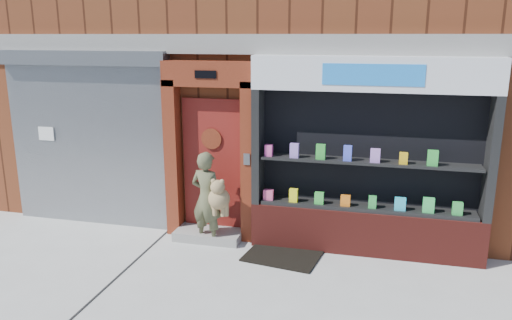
% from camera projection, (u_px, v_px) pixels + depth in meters
% --- Properties ---
extents(ground, '(80.00, 80.00, 0.00)m').
position_uv_depth(ground, '(221.00, 294.00, 6.50)').
color(ground, '#9E9E99').
rests_on(ground, ground).
extents(building, '(12.00, 8.16, 8.00)m').
position_uv_depth(building, '(300.00, 2.00, 11.17)').
color(building, '#5F2A15').
rests_on(building, ground).
extents(shutter_bay, '(3.10, 0.30, 3.04)m').
position_uv_depth(shutter_bay, '(88.00, 128.00, 8.60)').
color(shutter_bay, gray).
rests_on(shutter_bay, ground).
extents(red_door_bay, '(1.52, 0.58, 2.90)m').
position_uv_depth(red_door_bay, '(210.00, 151.00, 8.07)').
color(red_door_bay, '#602010').
rests_on(red_door_bay, ground).
extents(pharmacy_bay, '(3.50, 0.41, 3.00)m').
position_uv_depth(pharmacy_bay, '(368.00, 167.00, 7.47)').
color(pharmacy_bay, '#5E1C16').
rests_on(pharmacy_bay, ground).
extents(woman, '(0.72, 0.50, 1.52)m').
position_uv_depth(woman, '(209.00, 198.00, 7.92)').
color(woman, '#515336').
rests_on(woman, ground).
extents(doormat, '(1.20, 0.93, 0.03)m').
position_uv_depth(doormat, '(282.00, 256.00, 7.59)').
color(doormat, black).
rests_on(doormat, ground).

